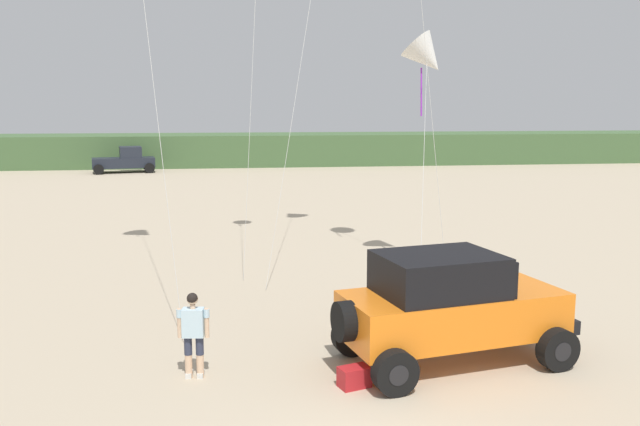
{
  "coord_description": "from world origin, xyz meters",
  "views": [
    {
      "loc": [
        -2.0,
        -8.13,
        5.14
      ],
      "look_at": [
        -0.19,
        5.32,
        2.96
      ],
      "focal_mm": 37.86,
      "sensor_mm": 36.0,
      "label": 1
    }
  ],
  "objects_px": {
    "person_watching": "(193,330)",
    "kite_blue_swept": "(427,57)",
    "jeep": "(450,305)",
    "distant_pickup": "(125,160)",
    "cooler_box": "(354,377)"
  },
  "relations": [
    {
      "from": "jeep",
      "to": "cooler_box",
      "type": "xyz_separation_m",
      "value": [
        -2.1,
        -0.91,
        -1.01
      ]
    },
    {
      "from": "jeep",
      "to": "cooler_box",
      "type": "distance_m",
      "value": 2.5
    },
    {
      "from": "jeep",
      "to": "cooler_box",
      "type": "relative_size",
      "value": 8.95
    },
    {
      "from": "person_watching",
      "to": "kite_blue_swept",
      "type": "height_order",
      "value": "kite_blue_swept"
    },
    {
      "from": "kite_blue_swept",
      "to": "jeep",
      "type": "bearing_deg",
      "value": -102.34
    },
    {
      "from": "jeep",
      "to": "person_watching",
      "type": "distance_m",
      "value": 5.04
    },
    {
      "from": "jeep",
      "to": "kite_blue_swept",
      "type": "bearing_deg",
      "value": 77.66
    },
    {
      "from": "cooler_box",
      "to": "distant_pickup",
      "type": "height_order",
      "value": "distant_pickup"
    },
    {
      "from": "person_watching",
      "to": "distant_pickup",
      "type": "distance_m",
      "value": 41.43
    },
    {
      "from": "person_watching",
      "to": "kite_blue_swept",
      "type": "xyz_separation_m",
      "value": [
        6.74,
        7.88,
        5.64
      ]
    },
    {
      "from": "person_watching",
      "to": "kite_blue_swept",
      "type": "relative_size",
      "value": 0.22
    },
    {
      "from": "jeep",
      "to": "distant_pickup",
      "type": "bearing_deg",
      "value": 106.71
    },
    {
      "from": "jeep",
      "to": "kite_blue_swept",
      "type": "height_order",
      "value": "kite_blue_swept"
    },
    {
      "from": "person_watching",
      "to": "jeep",
      "type": "bearing_deg",
      "value": 0.84
    },
    {
      "from": "person_watching",
      "to": "cooler_box",
      "type": "height_order",
      "value": "person_watching"
    }
  ]
}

